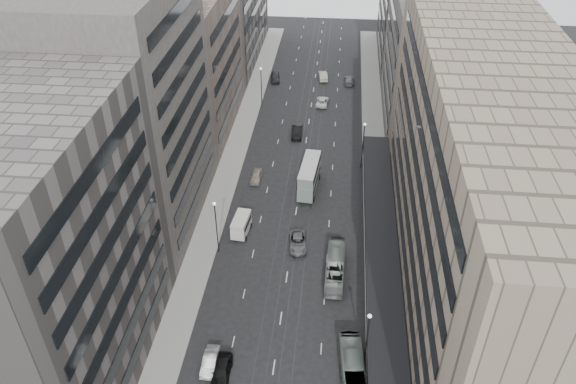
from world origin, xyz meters
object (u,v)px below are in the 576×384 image
at_px(bus_far, 335,267).
at_px(sedan_0, 222,371).
at_px(panel_van, 241,224).
at_px(double_decker, 309,176).
at_px(sedan_1, 210,361).
at_px(sedan_2, 298,242).
at_px(bus_near, 353,375).

bearing_deg(bus_far, sedan_0, 56.64).
bearing_deg(panel_van, double_decker, 58.57).
distance_m(sedan_0, sedan_1, 1.90).
distance_m(panel_van, sedan_0, 23.87).
xyz_separation_m(bus_far, sedan_0, (-11.53, -16.69, -0.55)).
height_order(sedan_1, sedan_2, sedan_2).
xyz_separation_m(double_decker, sedan_0, (-6.89, -35.38, -1.73)).
height_order(bus_near, panel_van, bus_near).
xyz_separation_m(bus_far, double_decker, (-4.64, 18.70, 1.18)).
xyz_separation_m(double_decker, sedan_2, (-0.61, -13.60, -1.82)).
xyz_separation_m(panel_van, sedan_2, (8.14, -2.00, -0.81)).
bearing_deg(bus_near, double_decker, -84.55).
distance_m(bus_far, panel_van, 15.16).
height_order(bus_near, double_decker, double_decker).
distance_m(panel_van, sedan_2, 8.42).
bearing_deg(bus_far, panel_van, -26.64).
height_order(bus_far, panel_van, panel_van).
distance_m(sedan_1, sedan_2, 22.07).
xyz_separation_m(sedan_1, sedan_2, (7.79, 20.64, 0.02)).
relative_size(sedan_0, sedan_2, 0.91).
xyz_separation_m(double_decker, panel_van, (-8.75, -11.60, -1.01)).
relative_size(bus_near, bus_far, 1.06).
bearing_deg(double_decker, sedan_0, -95.98).
height_order(bus_near, sedan_1, bus_near).
relative_size(bus_near, sedan_0, 2.19).
bearing_deg(sedan_0, panel_van, 93.79).
bearing_deg(sedan_0, bus_near, 0.81).
xyz_separation_m(bus_near, bus_far, (-2.36, 16.32, -0.08)).
bearing_deg(panel_van, sedan_2, -8.20).
distance_m(bus_far, double_decker, 19.30).
distance_m(bus_near, sedan_1, 15.44).
bearing_deg(bus_near, sedan_2, -76.29).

